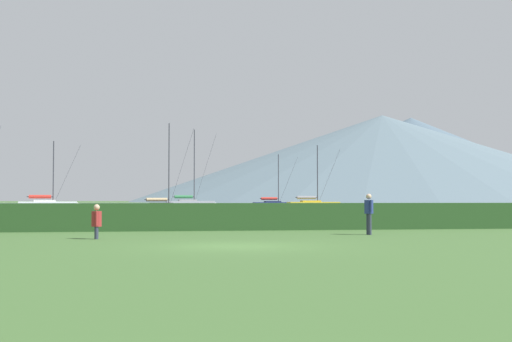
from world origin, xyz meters
TOP-DOWN VIEW (x-y plane):
  - ground_plane at (0.00, 0.00)m, footprint 1000.00×1000.00m
  - harbor_water at (0.00, 137.00)m, footprint 320.00×246.00m
  - hedge_line at (0.00, 11.00)m, footprint 80.00×1.20m
  - sailboat_slip_0 at (16.82, 80.31)m, footprint 7.28×2.38m
  - sailboat_slip_2 at (20.06, 69.96)m, footprint 7.87×2.49m
  - sailboat_slip_4 at (4.93, 88.04)m, footprint 8.65×3.15m
  - sailboat_slip_5 at (-0.32, 51.64)m, footprint 6.73×3.32m
  - sailboat_slip_6 at (-14.39, 71.97)m, footprint 8.45×3.20m
  - person_seated_viewer at (-4.40, 4.61)m, footprint 0.36×0.57m
  - person_standing_walker at (6.25, 5.97)m, footprint 0.36×0.57m
  - distant_hill_west_ridge at (149.42, 358.31)m, footprint 214.54×214.54m
  - distant_hill_central_peak at (124.08, 335.12)m, footprint 266.37×266.37m

SIDE VIEW (x-z plane):
  - ground_plane at x=0.00m, z-range 0.00..0.00m
  - harbor_water at x=0.00m, z-range 0.00..0.00m
  - sailboat_slip_5 at x=-0.32m, z-range -4.09..5.21m
  - sailboat_slip_0 at x=16.82m, z-range -3.43..4.62m
  - hedge_line at x=0.00m, z-range 0.00..1.25m
  - sailboat_slip_2 at x=20.06m, z-range -3.68..4.97m
  - sailboat_slip_6 at x=-14.39m, z-range -3.78..5.14m
  - person_seated_viewer at x=-4.40m, z-range 0.06..1.31m
  - sailboat_slip_4 at x=4.93m, z-range -5.42..6.87m
  - person_standing_walker at x=6.25m, z-range 0.15..1.80m
  - distant_hill_central_peak at x=124.08m, z-range 0.00..46.08m
  - distant_hill_west_ridge at x=149.42m, z-range 0.00..47.92m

